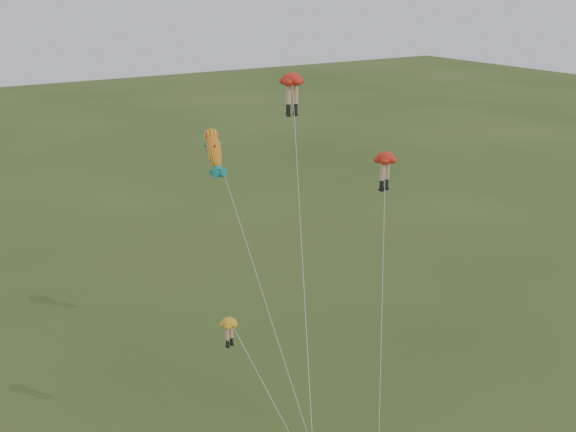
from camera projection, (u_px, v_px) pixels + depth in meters
legs_kite_red_high at (292, 87)px, 39.42m from camera, size 7.87×14.19×18.77m
legs_kite_red_mid at (385, 165)px, 36.46m from camera, size 5.99×7.58×14.93m
legs_kite_yellow at (233, 332)px, 31.99m from camera, size 3.10×5.23×8.23m
fish_kite at (214, 151)px, 35.07m from camera, size 1.50×12.46×16.59m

